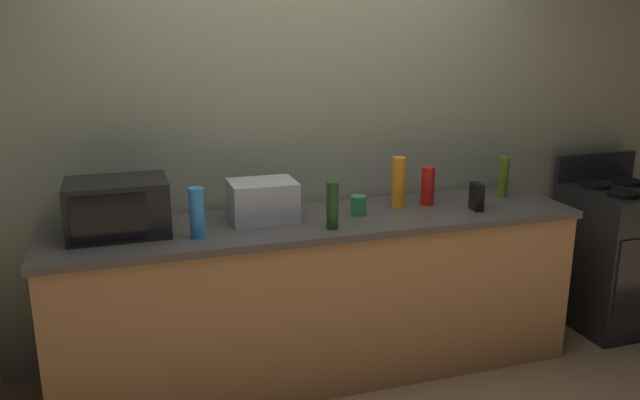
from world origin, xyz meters
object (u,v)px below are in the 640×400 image
(bottle_hot_sauce, at_px, (428,186))
(cordless_phone, at_px, (477,197))
(toaster_oven, at_px, (263,201))
(bottle_dish_soap, at_px, (398,183))
(microwave, at_px, (118,207))
(bottle_spray_cleaner, at_px, (197,213))
(bottle_wine, at_px, (332,205))
(bottle_olive_oil, at_px, (503,177))
(mug_green, at_px, (358,205))
(stove_range, at_px, (617,256))

(bottle_hot_sauce, bearing_deg, cordless_phone, -41.01)
(toaster_oven, xyz_separation_m, bottle_dish_soap, (0.77, 0.00, 0.04))
(microwave, height_order, bottle_spray_cleaner, microwave)
(bottle_dish_soap, relative_size, bottle_wine, 1.20)
(bottle_olive_oil, relative_size, mug_green, 2.26)
(microwave, relative_size, cordless_phone, 3.20)
(bottle_dish_soap, bearing_deg, bottle_wine, -152.08)
(bottle_olive_oil, height_order, mug_green, bottle_olive_oil)
(bottle_wine, bearing_deg, bottle_dish_soap, 27.92)
(mug_green, bearing_deg, bottle_spray_cleaner, -172.39)
(stove_range, xyz_separation_m, toaster_oven, (-2.29, 0.06, 0.54))
(toaster_oven, height_order, bottle_hot_sauce, bottle_hot_sauce)
(bottle_wine, bearing_deg, bottle_hot_sauce, 21.51)
(bottle_dish_soap, distance_m, mug_green, 0.29)
(stove_range, distance_m, toaster_oven, 2.36)
(mug_green, bearing_deg, bottle_hot_sauce, 9.71)
(bottle_spray_cleaner, xyz_separation_m, bottle_wine, (0.66, -0.07, -0.00))
(stove_range, bearing_deg, cordless_phone, -174.54)
(bottle_spray_cleaner, bearing_deg, stove_range, 2.58)
(bottle_hot_sauce, height_order, mug_green, bottle_hot_sauce)
(microwave, height_order, bottle_wine, microwave)
(toaster_oven, distance_m, bottle_olive_oil, 1.46)
(toaster_oven, xyz_separation_m, bottle_wine, (0.30, -0.25, 0.01))
(microwave, relative_size, bottle_olive_oil, 1.99)
(cordless_phone, distance_m, mug_green, 0.67)
(cordless_phone, bearing_deg, mug_green, -178.53)
(stove_range, height_order, bottle_spray_cleaner, bottle_spray_cleaner)
(microwave, distance_m, bottle_hot_sauce, 1.68)
(cordless_phone, bearing_deg, bottle_dish_soap, 166.96)
(bottle_spray_cleaner, height_order, mug_green, bottle_spray_cleaner)
(toaster_oven, xyz_separation_m, mug_green, (0.51, -0.06, -0.05))
(toaster_oven, bearing_deg, bottle_olive_oil, 1.17)
(mug_green, bearing_deg, toaster_oven, 172.92)
(bottle_dish_soap, xyz_separation_m, bottle_spray_cleaner, (-1.14, -0.18, -0.02))
(microwave, bearing_deg, bottle_hot_sauce, 0.88)
(stove_range, bearing_deg, bottle_dish_soap, 177.57)
(bottle_olive_oil, relative_size, bottle_wine, 1.00)
(stove_range, xyz_separation_m, bottle_olive_oil, (-0.83, 0.09, 0.56))
(bottle_spray_cleaner, relative_size, bottle_wine, 1.02)
(bottle_olive_oil, bearing_deg, stove_range, -6.20)
(microwave, height_order, cordless_phone, microwave)
(bottle_olive_oil, bearing_deg, microwave, -178.89)
(stove_range, distance_m, bottle_olive_oil, 1.00)
(stove_range, height_order, bottle_dish_soap, bottle_dish_soap)
(stove_range, xyz_separation_m, bottle_wine, (-1.99, -0.19, 0.56))
(microwave, distance_m, cordless_phone, 1.90)
(bottle_spray_cleaner, bearing_deg, mug_green, 7.61)
(microwave, height_order, toaster_oven, microwave)
(bottle_spray_cleaner, bearing_deg, toaster_oven, 26.46)
(bottle_dish_soap, bearing_deg, cordless_phone, -23.51)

